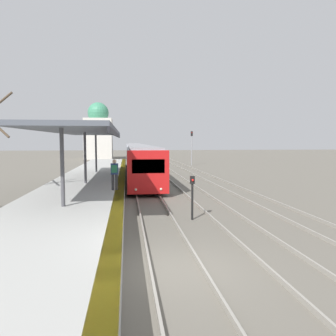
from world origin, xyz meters
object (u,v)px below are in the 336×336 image
Objects in this scene: person_on_platform at (114,172)px; train_near at (136,154)px; signal_post_near at (192,193)px; signal_mast_far at (192,144)px.

train_near reaches higher than person_on_platform.
signal_post_near is at bearing -87.06° from train_near.
signal_mast_far is (6.57, 32.91, 1.92)m from signal_post_near.
train_near is 8.48m from signal_mast_far.
train_near is (1.99, 27.63, -0.17)m from person_on_platform.
person_on_platform is 31.12m from signal_mast_far.
signal_post_near is at bearing -44.44° from person_on_platform.
person_on_platform is at bearing 135.56° from signal_post_near.
train_near is 10.14× the size of signal_mast_far.
signal_post_near is 33.61m from signal_mast_far.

